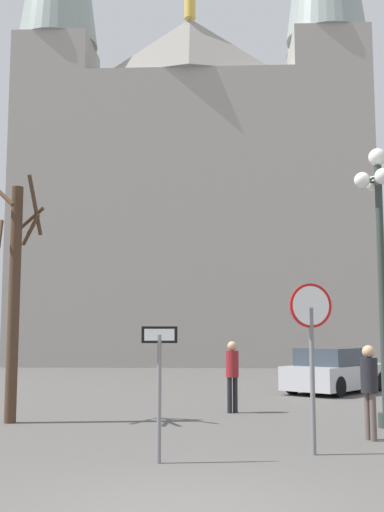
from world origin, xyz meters
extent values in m
cube|color=gray|center=(0.00, 34.75, 8.78)|extent=(21.97, 13.25, 17.57)
pyramid|color=gray|center=(-0.20, 29.54, 19.32)|extent=(7.60, 2.29, 3.50)
cylinder|color=gold|center=(-0.20, 29.54, 21.97)|extent=(0.70, 0.70, 1.80)
cube|color=gray|center=(-8.63, 31.14, 10.05)|extent=(4.71, 4.71, 20.10)
cube|color=gray|center=(8.32, 30.47, 10.05)|extent=(4.71, 4.71, 20.10)
cylinder|color=slate|center=(2.09, 3.47, 1.20)|extent=(0.08, 0.08, 2.40)
cylinder|color=red|center=(2.09, 3.47, 2.43)|extent=(0.73, 0.22, 0.75)
cylinder|color=white|center=(2.09, 3.45, 2.43)|extent=(0.64, 0.16, 0.66)
cylinder|color=slate|center=(-0.41, 2.79, 0.98)|extent=(0.07, 0.07, 1.95)
cube|color=black|center=(-0.41, 2.79, 1.95)|extent=(0.56, 0.12, 0.26)
cube|color=white|center=(-0.41, 2.77, 1.95)|extent=(0.47, 0.08, 0.18)
cylinder|color=#2D3833|center=(4.17, 6.44, 2.82)|extent=(0.16, 0.16, 5.63)
sphere|color=white|center=(4.17, 6.44, 5.83)|extent=(0.39, 0.39, 0.39)
sphere|color=white|center=(4.17, 6.80, 5.31)|extent=(0.35, 0.35, 0.35)
cylinder|color=#2D3833|center=(4.17, 6.62, 5.31)|extent=(0.35, 0.05, 0.05)
sphere|color=white|center=(3.82, 6.44, 5.31)|extent=(0.35, 0.35, 0.35)
cylinder|color=#2D3833|center=(3.99, 6.44, 5.31)|extent=(0.05, 0.35, 0.05)
sphere|color=white|center=(4.17, 6.09, 5.31)|extent=(0.35, 0.35, 0.35)
cylinder|color=#2D3833|center=(4.17, 6.27, 5.31)|extent=(0.35, 0.05, 0.05)
cylinder|color=#473323|center=(-3.95, 7.08, 2.66)|extent=(0.26, 0.26, 5.32)
cylinder|color=#473323|center=(-4.30, 7.00, 4.21)|extent=(0.27, 0.77, 0.77)
cylinder|color=#473323|center=(-3.53, 7.04, 4.88)|extent=(0.18, 0.93, 1.28)
cylinder|color=#473323|center=(-3.69, 7.31, 4.35)|extent=(0.58, 0.64, 0.67)
cylinder|color=#473323|center=(-3.77, 7.45, 4.60)|extent=(0.82, 0.47, 0.59)
cube|color=#B7B7BC|center=(4.85, 14.27, 0.52)|extent=(4.15, 4.41, 0.75)
cube|color=#333D47|center=(4.71, 14.11, 1.18)|extent=(2.80, 2.88, 0.57)
cylinder|color=black|center=(5.17, 15.90, 0.32)|extent=(0.58, 0.63, 0.64)
cylinder|color=black|center=(6.42, 14.82, 0.32)|extent=(0.58, 0.63, 0.64)
cylinder|color=black|center=(3.29, 13.71, 0.32)|extent=(0.58, 0.63, 0.64)
cylinder|color=black|center=(4.53, 12.64, 0.32)|extent=(0.58, 0.63, 0.64)
cylinder|color=black|center=(1.14, 8.90, 0.44)|extent=(0.12, 0.12, 0.87)
cylinder|color=black|center=(0.99, 8.83, 0.44)|extent=(0.12, 0.12, 0.87)
cylinder|color=maroon|center=(1.06, 8.86, 1.20)|extent=(0.32, 0.32, 0.65)
sphere|color=tan|center=(1.06, 8.86, 1.64)|extent=(0.24, 0.24, 0.24)
cylinder|color=#594C47|center=(3.43, 4.79, 0.43)|extent=(0.12, 0.12, 0.87)
cylinder|color=#594C47|center=(3.37, 4.94, 0.43)|extent=(0.12, 0.12, 0.87)
cylinder|color=black|center=(3.40, 4.86, 1.19)|extent=(0.32, 0.32, 0.65)
sphere|color=tan|center=(3.40, 4.86, 1.63)|extent=(0.23, 0.23, 0.23)
camera|label=1|loc=(0.16, -7.18, 2.00)|focal=44.42mm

